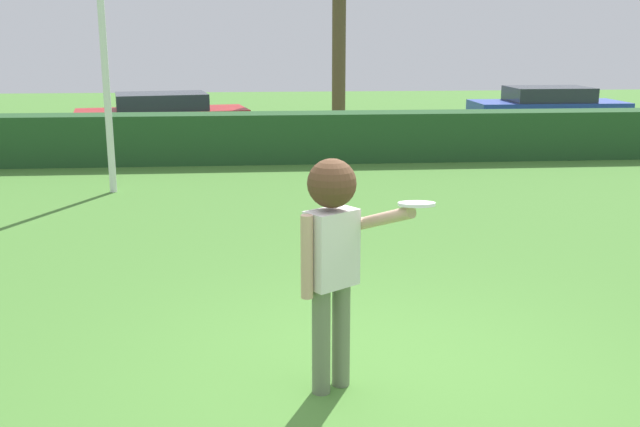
{
  "coord_description": "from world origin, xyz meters",
  "views": [
    {
      "loc": [
        -0.92,
        -5.36,
        2.66
      ],
      "look_at": [
        -0.39,
        0.76,
        1.15
      ],
      "focal_mm": 40.85,
      "sensor_mm": 36.0,
      "label": 1
    }
  ],
  "objects_px": {
    "person": "(332,244)",
    "frisbee": "(417,204)",
    "parked_car_blue": "(548,107)",
    "parked_car_red": "(162,116)"
  },
  "relations": [
    {
      "from": "person",
      "to": "frisbee",
      "type": "height_order",
      "value": "person"
    },
    {
      "from": "frisbee",
      "to": "parked_car_blue",
      "type": "xyz_separation_m",
      "value": [
        7.05,
        15.11,
        -0.84
      ]
    },
    {
      "from": "person",
      "to": "frisbee",
      "type": "distance_m",
      "value": 0.73
    },
    {
      "from": "person",
      "to": "parked_car_blue",
      "type": "xyz_separation_m",
      "value": [
        7.6,
        14.81,
        -0.48
      ]
    },
    {
      "from": "person",
      "to": "parked_car_blue",
      "type": "bearing_deg",
      "value": 62.82
    },
    {
      "from": "person",
      "to": "parked_car_blue",
      "type": "relative_size",
      "value": 0.43
    },
    {
      "from": "parked_car_blue",
      "to": "frisbee",
      "type": "bearing_deg",
      "value": -115.01
    },
    {
      "from": "frisbee",
      "to": "parked_car_red",
      "type": "height_order",
      "value": "frisbee"
    },
    {
      "from": "parked_car_red",
      "to": "parked_car_blue",
      "type": "distance_m",
      "value": 10.6
    },
    {
      "from": "frisbee",
      "to": "parked_car_red",
      "type": "bearing_deg",
      "value": 104.14
    }
  ]
}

